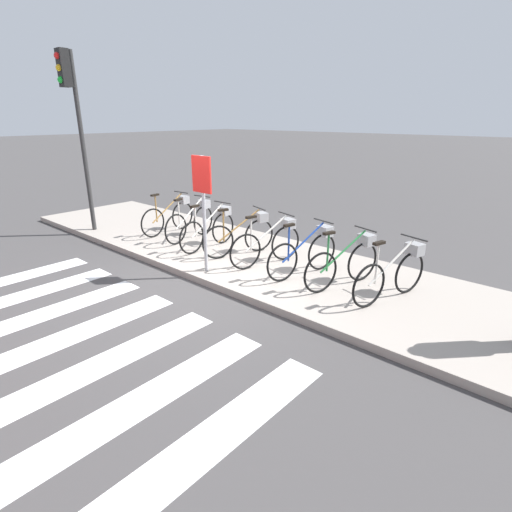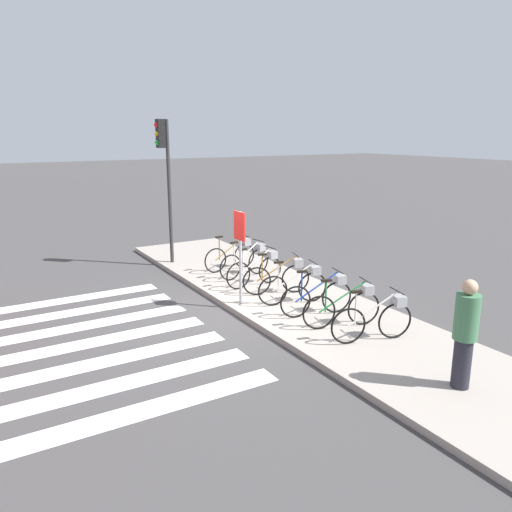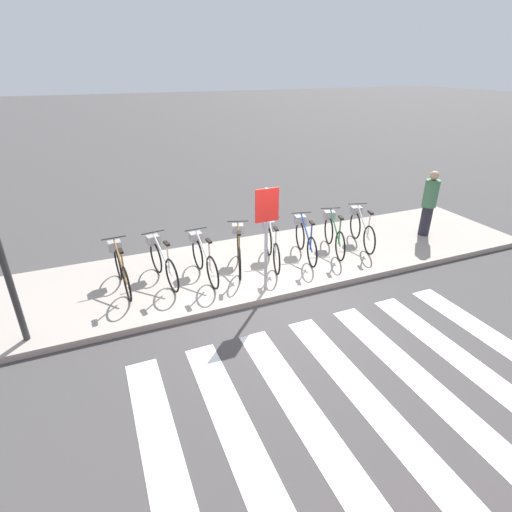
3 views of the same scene
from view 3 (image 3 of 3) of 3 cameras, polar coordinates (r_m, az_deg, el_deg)
The scene contains 12 objects.
ground_plane at distance 7.61m, azimuth 3.54°, elevation -6.35°, with size 120.00×120.00×0.00m, color #423F3F.
sidewalk at distance 8.71m, azimuth -0.54°, elevation -1.39°, with size 13.23×2.86×0.12m.
parked_bicycle_0 at distance 8.03m, azimuth -18.78°, elevation -1.48°, with size 0.46×1.57×0.97m.
parked_bicycle_1 at distance 8.09m, azimuth -13.35°, elevation -0.54°, with size 0.46×1.56×0.97m.
parked_bicycle_2 at distance 8.07m, azimuth -7.59°, elevation -0.10°, with size 0.46×1.57×0.97m.
parked_bicycle_3 at distance 8.38m, azimuth -2.49°, elevation 1.15°, with size 0.63×1.50×0.97m.
parked_bicycle_4 at distance 8.59m, azimuth 2.26°, elevation 1.79°, with size 0.55×1.53×0.97m.
parked_bicycle_5 at distance 8.94m, azimuth 6.98°, elevation 2.61°, with size 0.51×1.54×0.97m.
parked_bicycle_6 at distance 9.33m, azimuth 10.99°, elevation 3.33°, with size 0.59×1.52×0.97m.
parked_bicycle_7 at distance 9.78m, azimuth 14.77°, elevation 4.01°, with size 0.57×1.53×0.97m.
pedestrian at distance 10.74m, azimuth 23.51°, elevation 7.05°, with size 0.34×0.34×1.63m.
sign_post at distance 7.10m, azimuth 1.52°, elevation 4.72°, with size 0.44×0.07×2.00m.
Camera 3 is at (-2.90, -5.75, 4.05)m, focal length 28.00 mm.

